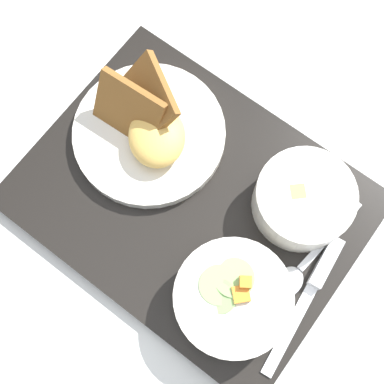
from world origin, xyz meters
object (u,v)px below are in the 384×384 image
object	(u,v)px
plate_main	(149,130)
knife	(318,277)
bowl_salad	(232,298)
bowl_soup	(304,199)
spoon	(308,260)

from	to	relation	value
plate_main	knife	bearing A→B (deg)	174.54
bowl_salad	bowl_soup	size ratio (longest dim) A/B	1.13
bowl_soup	plate_main	xyz separation A→B (m)	(0.22, 0.04, -0.01)
bowl_salad	bowl_soup	xyz separation A→B (m)	(-0.00, -0.15, 0.00)
knife	bowl_soup	bearing A→B (deg)	-138.46
knife	spoon	distance (m)	0.02
knife	spoon	size ratio (longest dim) A/B	1.18
bowl_soup	plate_main	distance (m)	0.22
bowl_salad	knife	bearing A→B (deg)	-129.16
bowl_soup	bowl_salad	bearing A→B (deg)	89.32
bowl_salad	spoon	bearing A→B (deg)	-116.94
bowl_salad	knife	world-z (taller)	bowl_salad
bowl_salad	plate_main	distance (m)	0.24
plate_main	spoon	xyz separation A→B (m)	(-0.26, 0.02, -0.02)
bowl_soup	spoon	distance (m)	0.08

